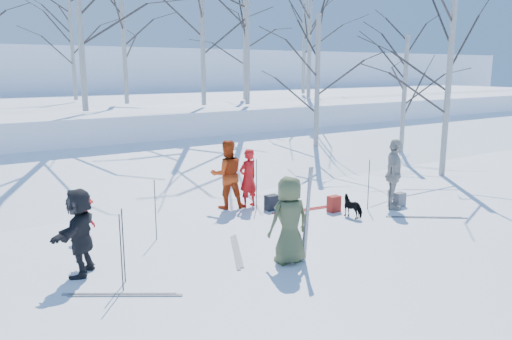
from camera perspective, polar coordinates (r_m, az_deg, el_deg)
ground at (r=11.10m, az=4.37°, el=-7.89°), size 120.00×120.00×0.00m
snow_ramp at (r=16.90m, az=-10.46°, el=-0.71°), size 70.00×9.49×4.12m
snow_plateau at (r=26.16m, az=-19.38°, el=5.02°), size 70.00×18.00×2.20m
far_hill at (r=46.68m, az=-26.16°, el=8.34°), size 90.00×30.00×6.00m
skier_olive_center at (r=9.56m, az=3.81°, el=-5.73°), size 0.88×0.61×1.70m
skier_red_north at (r=13.41m, az=-0.92°, el=-0.91°), size 0.63×0.46×1.58m
skier_redor_behind at (r=13.28m, az=-3.33°, el=-0.50°), size 1.05×0.92×1.83m
skier_red_seated at (r=11.66m, az=-18.79°, el=-5.13°), size 0.46×0.66×0.93m
skier_cream_east at (r=13.67m, az=15.47°, el=-0.47°), size 1.11×1.09×1.87m
skier_grey_west at (r=9.57m, az=-19.49°, el=-6.66°), size 1.27×1.48×1.61m
dog at (r=12.81m, az=11.06°, el=-4.11°), size 0.38×0.69×0.55m
upright_ski_left at (r=9.55m, az=5.88°, el=-5.18°), size 0.07×0.16×1.90m
upright_ski_right at (r=9.58m, az=5.81°, el=-5.12°), size 0.12×0.23×1.89m
ski_pair_a at (r=13.32m, az=5.69°, el=-4.53°), size 0.70×1.95×0.02m
ski_pair_b at (r=8.79m, az=-15.05°, el=-13.60°), size 1.95×2.08×0.02m
ski_pair_c at (r=13.30m, az=18.89°, el=-5.14°), size 2.02×2.09×0.02m
ski_pair_d at (r=10.37m, az=-2.24°, el=-9.22°), size 1.74×2.06×0.02m
ski_pole_a at (r=13.57m, az=15.10°, el=-1.70°), size 0.02×0.02×1.34m
ski_pole_b at (r=11.07m, az=-11.43°, el=-4.51°), size 0.02×0.02×1.34m
ski_pole_c at (r=13.23m, az=0.06°, el=-1.63°), size 0.02×0.02×1.34m
ski_pole_d at (r=8.71m, az=-15.15°, el=-9.14°), size 0.02×0.02×1.34m
ski_pole_e at (r=13.48m, az=12.74°, el=-1.67°), size 0.02×0.02×1.34m
ski_pole_f at (r=13.50m, az=-0.28°, el=-1.36°), size 0.02×0.02×1.34m
ski_pole_g at (r=9.04m, az=-14.91°, el=-8.36°), size 0.02×0.02×1.34m
backpack_red at (r=13.22m, az=8.89°, el=-3.84°), size 0.32×0.22×0.42m
backpack_grey at (r=14.09m, az=16.09°, el=-3.27°), size 0.30×0.20×0.38m
backpack_dark at (r=13.22m, az=1.81°, el=-3.74°), size 0.34×0.24×0.40m
birch_plateau_a at (r=30.25m, az=5.53°, el=14.98°), size 5.23×5.23×6.62m
birch_plateau_b at (r=18.80m, az=-19.55°, el=16.29°), size 5.14×5.14×6.49m
birch_plateau_d at (r=20.76m, az=-6.14°, el=15.37°), size 4.64×4.64×5.78m
birch_plateau_f at (r=22.15m, az=-14.86°, el=13.93°), size 4.16×4.16×5.09m
birch_plateau_g at (r=21.23m, az=-1.01°, el=16.45°), size 5.21×5.21×6.59m
birch_plateau_h at (r=24.28m, az=-1.30°, el=13.62°), size 3.90×3.90×4.71m
birch_plateau_k at (r=25.38m, az=-20.24°, el=12.82°), size 3.88×3.88×4.69m
birch_plateau_l at (r=25.96m, az=6.16°, el=15.43°), size 5.17×5.17×6.53m
birch_edge_b at (r=18.30m, az=21.13°, el=8.93°), size 4.93×4.93×6.18m
birch_edge_c at (r=21.08m, az=16.56°, el=7.83°), size 4.08×4.08×4.98m
birch_edge_e at (r=19.37m, az=6.99°, el=8.97°), size 4.58×4.58×5.68m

